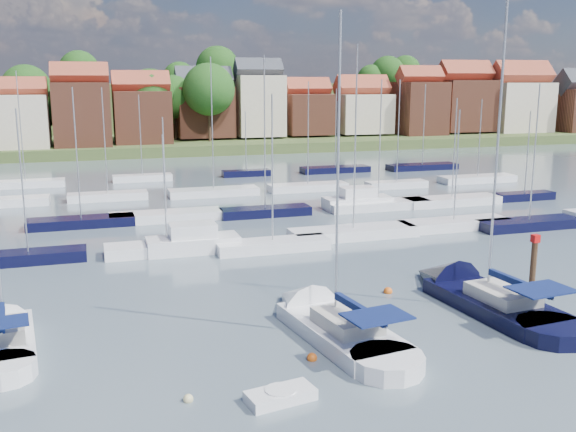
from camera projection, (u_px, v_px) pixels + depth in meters
name	position (u px, v px, depth m)	size (l,w,h in m)	color
ground	(213.00, 202.00, 69.36)	(260.00, 260.00, 0.00)	#485561
sailboat_left	(5.00, 336.00, 32.09)	(3.80, 10.47, 13.98)	white
sailboat_centre	(324.00, 321.00, 34.04)	(5.27, 13.34, 17.56)	white
sailboat_navy	(472.00, 294.00, 38.33)	(4.93, 14.18, 19.13)	black
tender	(280.00, 396.00, 26.25)	(3.01, 1.79, 0.61)	white
timber_piling	(532.00, 285.00, 37.46)	(0.40, 0.40, 6.45)	#4C331E
buoy_b	(188.00, 401.00, 26.27)	(0.42, 0.42, 0.42)	beige
buoy_c	(312.00, 360.00, 30.16)	(0.49, 0.49, 0.49)	#D85914
buoy_d	(367.00, 378.00, 28.33)	(0.43, 0.43, 0.43)	beige
buoy_e	(388.00, 293.00, 39.68)	(0.54, 0.54, 0.54)	#D85914
buoy_f	(558.00, 332.00, 33.46)	(0.54, 0.54, 0.54)	#D85914
buoy_g	(314.00, 331.00, 33.58)	(0.41, 0.41, 0.41)	#D85914
marina_field	(240.00, 205.00, 65.29)	(79.62, 41.41, 15.93)	white
far_shore_town	(151.00, 115.00, 155.66)	(212.46, 90.00, 22.27)	#48562B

